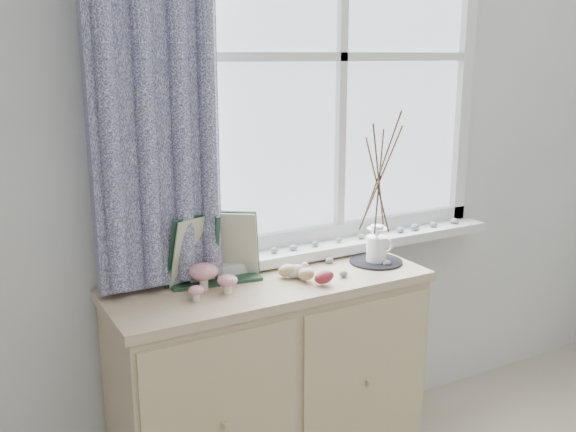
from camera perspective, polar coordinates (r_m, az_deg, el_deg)
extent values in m
cube|color=silver|center=(2.54, -1.28, 6.06)|extent=(4.00, 0.04, 2.60)
cube|color=silver|center=(2.67, 4.60, 13.94)|extent=(1.30, 0.01, 1.40)
cube|color=silver|center=(2.72, 5.16, -2.53)|extent=(1.45, 0.16, 0.04)
cube|color=#0B0B3D|center=(2.20, -12.12, 14.30)|extent=(0.44, 0.06, 1.61)
cube|color=#C4B289|center=(2.56, -1.58, -15.11)|extent=(1.17, 0.43, 0.81)
cube|color=#C4B289|center=(2.38, -1.65, -6.14)|extent=(1.20, 0.45, 0.03)
cube|color=#C8B78A|center=(2.53, 6.95, -15.56)|extent=(0.55, 0.01, 0.75)
cylinder|color=white|center=(2.29, -7.50, -5.75)|extent=(0.03, 0.03, 0.07)
ellipsoid|color=#B0050C|center=(2.28, -7.53, -4.91)|extent=(0.11, 0.11, 0.06)
cylinder|color=white|center=(2.25, -5.40, -6.30)|extent=(0.03, 0.03, 0.05)
ellipsoid|color=#B0050C|center=(2.24, -5.41, -5.72)|extent=(0.07, 0.07, 0.04)
cylinder|color=white|center=(2.20, -8.16, -7.01)|extent=(0.03, 0.03, 0.04)
ellipsoid|color=#B0050C|center=(2.20, -8.18, -6.55)|extent=(0.06, 0.06, 0.03)
ellipsoid|color=tan|center=(2.35, 1.62, -5.17)|extent=(0.06, 0.05, 0.07)
ellipsoid|color=tan|center=(2.39, -0.07, -4.84)|extent=(0.06, 0.05, 0.07)
ellipsoid|color=maroon|center=(2.32, 3.23, -5.43)|extent=(0.06, 0.05, 0.07)
cylinder|color=black|center=(2.60, 7.82, -4.03)|extent=(0.21, 0.21, 0.01)
cylinder|color=white|center=(2.58, 7.86, -2.89)|extent=(0.11, 0.11, 0.10)
cone|color=white|center=(2.56, 7.91, -1.48)|extent=(0.08, 0.08, 0.04)
cylinder|color=white|center=(2.56, 7.93, -1.08)|extent=(0.05, 0.05, 0.02)
torus|color=white|center=(2.60, 8.66, -2.64)|extent=(0.06, 0.04, 0.06)
ellipsoid|color=gray|center=(2.42, 4.95, -5.14)|extent=(0.03, 0.03, 0.02)
ellipsoid|color=gray|center=(2.56, 3.69, -3.97)|extent=(0.03, 0.03, 0.02)
ellipsoid|color=gray|center=(2.55, 8.81, -4.18)|extent=(0.03, 0.03, 0.02)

